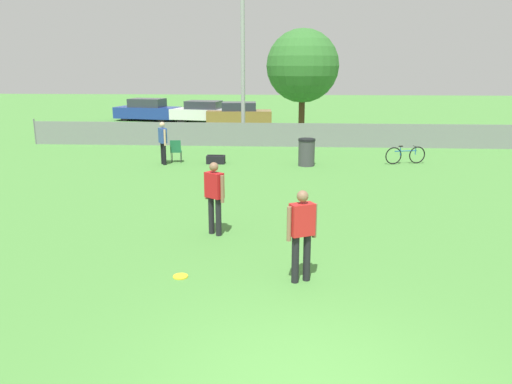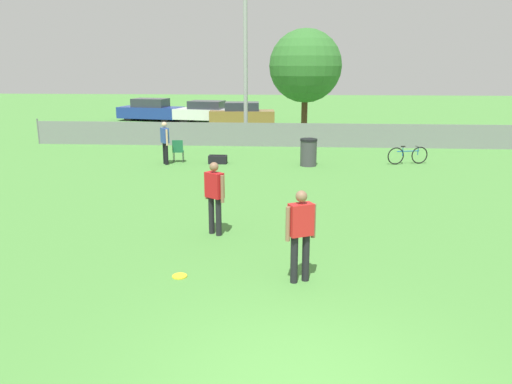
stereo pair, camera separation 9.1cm
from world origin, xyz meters
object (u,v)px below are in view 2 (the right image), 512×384
object	(u,v)px
player_thrower_red	(301,230)
spectator_in_blue	(165,140)
tree_near_pole	(305,66)
bicycle_sideline	(408,155)
light_pole	(245,34)
parked_car_tan	(242,114)
parked_car_white	(207,112)
frisbee_disc	(180,276)
trash_bin	(308,152)
parked_car_blue	(151,110)
folding_chair_sideline	(178,150)
gear_bag_sideline	(218,159)
player_defender_red	(215,193)

from	to	relation	value
player_thrower_red	spectator_in_blue	xyz separation A→B (m)	(-5.02, 10.36, -0.02)
tree_near_pole	bicycle_sideline	distance (m)	8.93
light_pole	parked_car_tan	bearing A→B (deg)	97.33
light_pole	tree_near_pole	bearing A→B (deg)	30.79
tree_near_pole	bicycle_sideline	size ratio (longest dim) A/B	3.46
parked_car_white	bicycle_sideline	bearing A→B (deg)	-43.60
frisbee_disc	trash_bin	xyz separation A→B (m)	(2.58, 10.45, 0.50)
spectator_in_blue	parked_car_blue	xyz separation A→B (m)	(-4.92, 15.35, -0.23)
player_thrower_red	spectator_in_blue	world-z (taller)	player_thrower_red
folding_chair_sideline	trash_bin	size ratio (longest dim) A/B	0.87
light_pole	parked_car_tan	size ratio (longest dim) A/B	2.08
player_thrower_red	parked_car_white	bearing A→B (deg)	76.85
tree_near_pole	folding_chair_sideline	xyz separation A→B (m)	(-5.03, -7.68, -3.15)
parked_car_tan	bicycle_sideline	bearing A→B (deg)	-63.21
gear_bag_sideline	spectator_in_blue	bearing A→B (deg)	-171.00
spectator_in_blue	parked_car_white	size ratio (longest dim) A/B	0.37
light_pole	parked_car_blue	world-z (taller)	light_pole
gear_bag_sideline	parked_car_white	distance (m)	14.43
trash_bin	gear_bag_sideline	xyz separation A→B (m)	(-3.48, 0.19, -0.36)
tree_near_pole	parked_car_white	distance (m)	9.44
frisbee_disc	gear_bag_sideline	xyz separation A→B (m)	(-0.90, 10.64, 0.14)
trash_bin	parked_car_white	xyz separation A→B (m)	(-6.33, 14.33, 0.18)
frisbee_disc	folding_chair_sideline	distance (m)	11.03
parked_car_blue	player_thrower_red	bearing A→B (deg)	-58.87
light_pole	folding_chair_sideline	distance (m)	7.81
light_pole	tree_near_pole	size ratio (longest dim) A/B	1.58
player_defender_red	gear_bag_sideline	bearing A→B (deg)	134.71
player_thrower_red	trash_bin	world-z (taller)	player_thrower_red
light_pole	player_defender_red	xyz separation A→B (m)	(0.66, -14.31, -4.18)
light_pole	frisbee_disc	size ratio (longest dim) A/B	32.04
light_pole	trash_bin	size ratio (longest dim) A/B	8.50
bicycle_sideline	parked_car_tan	world-z (taller)	parked_car_tan
bicycle_sideline	parked_car_white	distance (m)	17.07
parked_car_white	parked_car_tan	xyz separation A→B (m)	(2.46, -1.04, -0.01)
player_thrower_red	frisbee_disc	bearing A→B (deg)	152.58
player_thrower_red	parked_car_blue	world-z (taller)	player_thrower_red
tree_near_pole	bicycle_sideline	xyz separation A→B (m)	(3.84, -7.36, -3.31)
spectator_in_blue	parked_car_tan	size ratio (longest dim) A/B	0.39
player_defender_red	bicycle_sideline	distance (m)	10.65
tree_near_pole	folding_chair_sideline	size ratio (longest dim) A/B	6.21
frisbee_disc	parked_car_tan	size ratio (longest dim) A/B	0.06
player_defender_red	frisbee_disc	bearing A→B (deg)	-60.33
tree_near_pole	parked_car_tan	world-z (taller)	tree_near_pole
bicycle_sideline	trash_bin	bearing A→B (deg)	174.73
trash_bin	bicycle_sideline	bearing A→B (deg)	9.11
tree_near_pole	folding_chair_sideline	distance (m)	9.70
parked_car_blue	parked_car_white	xyz separation A→B (m)	(4.04, -0.90, -0.01)
bicycle_sideline	gear_bag_sideline	world-z (taller)	bicycle_sideline
tree_near_pole	parked_car_blue	size ratio (longest dim) A/B	1.21
folding_chair_sideline	gear_bag_sideline	size ratio (longest dim) A/B	1.27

